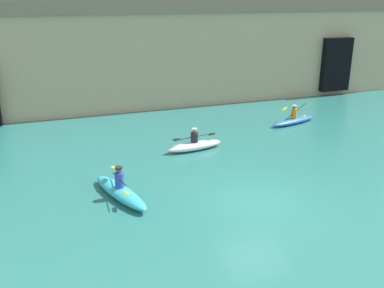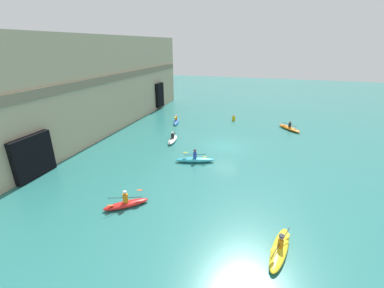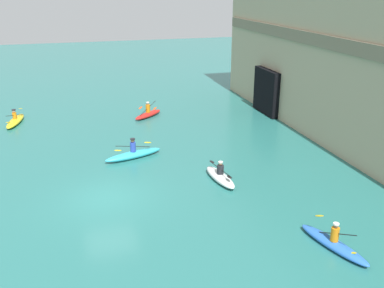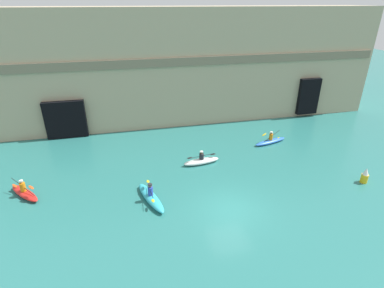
# 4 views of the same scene
# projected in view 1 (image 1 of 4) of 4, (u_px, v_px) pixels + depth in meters

# --- Properties ---
(ground_plane) EXTENTS (120.00, 120.00, 0.00)m
(ground_plane) POSITION_uv_depth(u_px,v_px,m) (256.00, 201.00, 15.62)
(ground_plane) COLOR #28706B
(cliff_bluff) EXTENTS (39.83, 5.89, 11.02)m
(cliff_bluff) POSITION_uv_depth(u_px,v_px,m) (152.00, 20.00, 28.48)
(cliff_bluff) COLOR tan
(cliff_bluff) RESTS_ON ground
(kayak_cyan) EXTENTS (1.76, 3.62, 1.23)m
(kayak_cyan) POSITION_uv_depth(u_px,v_px,m) (120.00, 191.00, 15.79)
(kayak_cyan) COLOR #33B2C6
(kayak_cyan) RESTS_ON ground
(kayak_blue) EXTENTS (3.36, 1.48, 1.13)m
(kayak_blue) POSITION_uv_depth(u_px,v_px,m) (293.00, 120.00, 24.78)
(kayak_blue) COLOR blue
(kayak_blue) RESTS_ON ground
(kayak_white) EXTENTS (2.95, 1.09, 1.09)m
(kayak_white) POSITION_uv_depth(u_px,v_px,m) (194.00, 145.00, 20.61)
(kayak_white) COLOR white
(kayak_white) RESTS_ON ground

